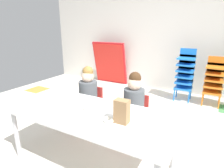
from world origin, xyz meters
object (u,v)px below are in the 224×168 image
at_px(paper_bag_brown, 122,111).
at_px(paper_plate_near_edge, 89,110).
at_px(craft_table, 91,116).
at_px(donut_powdered_on_plate, 88,108).
at_px(seated_child_near_camera, 89,92).
at_px(kid_chair_orange_stack, 214,79).
at_px(folded_activity_table, 110,63).
at_px(donut_powdered_loose, 109,120).
at_px(seated_child_middle_seat, 134,101).
at_px(kid_chair_blue_stack, 185,72).
at_px(paper_plate_center_table, 65,112).

distance_m(paper_bag_brown, paper_plate_near_edge, 0.44).
distance_m(craft_table, donut_powdered_on_plate, 0.09).
xyz_separation_m(craft_table, seated_child_near_camera, (-0.48, 0.62, -0.00)).
distance_m(kid_chair_orange_stack, donut_powdered_on_plate, 2.69).
xyz_separation_m(kid_chair_orange_stack, paper_plate_near_edge, (-1.10, -2.45, 0.09)).
bearing_deg(paper_plate_near_edge, seated_child_near_camera, 126.24).
bearing_deg(donut_powdered_on_plate, folded_activity_table, 115.88).
bearing_deg(donut_powdered_on_plate, donut_powdered_loose, -19.54).
bearing_deg(donut_powdered_on_plate, seated_child_middle_seat, 65.61).
xyz_separation_m(seated_child_middle_seat, kid_chair_blue_stack, (0.31, 1.86, 0.02)).
bearing_deg(donut_powdered_loose, paper_bag_brown, 17.86).
distance_m(seated_child_middle_seat, paper_plate_near_edge, 0.65).
relative_size(folded_activity_table, donut_powdered_on_plate, 9.55).
height_order(kid_chair_blue_stack, paper_plate_center_table, kid_chair_blue_stack).
relative_size(folded_activity_table, paper_plate_near_edge, 6.04).
distance_m(folded_activity_table, donut_powdered_on_plate, 3.08).
distance_m(kid_chair_blue_stack, kid_chair_orange_stack, 0.52).
bearing_deg(folded_activity_table, donut_powdered_on_plate, -64.12).
bearing_deg(seated_child_near_camera, folded_activity_table, 112.66).
relative_size(paper_plate_near_edge, paper_plate_center_table, 1.00).
xyz_separation_m(folded_activity_table, paper_plate_center_table, (1.17, -2.93, 0.07)).
relative_size(seated_child_near_camera, folded_activity_table, 0.84).
xyz_separation_m(seated_child_near_camera, paper_plate_center_table, (0.26, -0.76, 0.05)).
bearing_deg(kid_chair_orange_stack, paper_plate_near_edge, -114.22).
distance_m(paper_plate_near_edge, donut_powdered_loose, 0.33).
bearing_deg(seated_child_middle_seat, seated_child_near_camera, 180.00).
height_order(kid_chair_orange_stack, paper_plate_center_table, kid_chair_orange_stack).
bearing_deg(paper_plate_center_table, folded_activity_table, 111.74).
height_order(paper_plate_near_edge, paper_plate_center_table, same).
xyz_separation_m(folded_activity_table, donut_powdered_on_plate, (1.34, -2.77, 0.09)).
relative_size(folded_activity_table, paper_plate_center_table, 6.04).
height_order(craft_table, kid_chair_blue_stack, kid_chair_blue_stack).
bearing_deg(seated_child_middle_seat, paper_bag_brown, -76.77).
relative_size(kid_chair_blue_stack, paper_plate_near_edge, 5.78).
height_order(seated_child_near_camera, kid_chair_orange_stack, seated_child_near_camera).
bearing_deg(paper_plate_center_table, seated_child_near_camera, 109.05).
bearing_deg(paper_plate_near_edge, donut_powdered_on_plate, 0.00).
bearing_deg(donut_powdered_on_plate, paper_plate_center_table, -135.90).
bearing_deg(folded_activity_table, paper_plate_near_edge, -64.12).
relative_size(craft_table, donut_powdered_on_plate, 15.47).
distance_m(folded_activity_table, paper_plate_near_edge, 3.08).
relative_size(donut_powdered_on_plate, donut_powdered_loose, 1.02).
xyz_separation_m(seated_child_near_camera, donut_powdered_loose, (0.74, -0.70, 0.06)).
bearing_deg(craft_table, kid_chair_blue_stack, 77.85).
bearing_deg(craft_table, kid_chair_orange_stack, 66.97).
relative_size(seated_child_middle_seat, donut_powdered_on_plate, 8.07).
xyz_separation_m(seated_child_middle_seat, paper_plate_center_table, (-0.44, -0.76, 0.05)).
height_order(kid_chair_blue_stack, paper_plate_near_edge, kid_chair_blue_stack).
height_order(paper_plate_center_table, donut_powdered_on_plate, donut_powdered_on_plate).
bearing_deg(paper_plate_near_edge, craft_table, -29.80).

